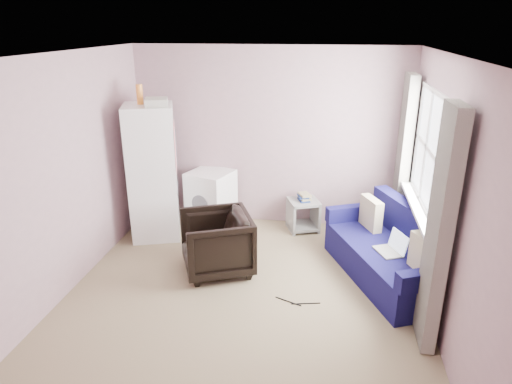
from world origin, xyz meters
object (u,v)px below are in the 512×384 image
fridge (153,172)px  side_table (303,213)px  sofa (393,254)px  armchair (216,240)px  washing_machine (211,197)px

fridge → side_table: (1.98, 0.48, -0.66)m
side_table → sofa: (1.09, -1.14, 0.04)m
armchair → side_table: size_ratio=1.45×
side_table → sofa: bearing=-46.3°
sofa → side_table: bearing=109.9°
washing_machine → sofa: bearing=-6.2°
armchair → side_table: 1.61m
fridge → washing_machine: fridge is taller
sofa → fridge: bearing=144.1°
fridge → sofa: size_ratio=1.04×
armchair → sofa: sofa is taller
armchair → sofa: (2.02, 0.16, -0.10)m
fridge → washing_machine: (0.65, 0.48, -0.50)m
washing_machine → sofa: size_ratio=0.40×
side_table → armchair: bearing=-125.6°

